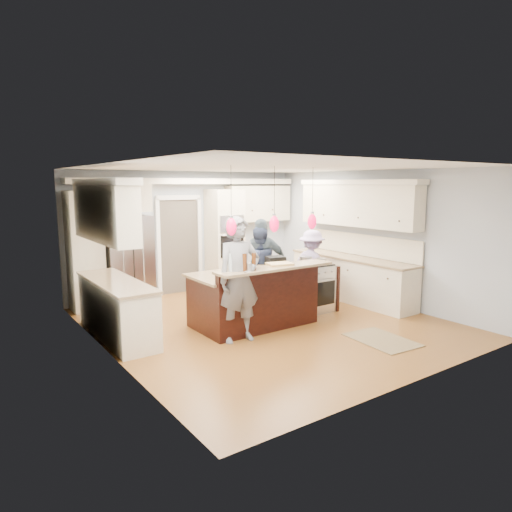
{
  "coord_description": "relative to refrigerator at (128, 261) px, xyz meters",
  "views": [
    {
      "loc": [
        -4.62,
        -6.24,
        2.44
      ],
      "look_at": [
        0.0,
        0.35,
        1.15
      ],
      "focal_mm": 32.0,
      "sensor_mm": 36.0,
      "label": 1
    }
  ],
  "objects": [
    {
      "name": "ground_plane",
      "position": [
        1.55,
        -2.64,
        -0.9
      ],
      "size": [
        6.0,
        6.0,
        0.0
      ],
      "primitive_type": "plane",
      "color": "#905E27",
      "rests_on": "ground"
    },
    {
      "name": "room_shell",
      "position": [
        1.55,
        -2.64,
        0.92
      ],
      "size": [
        5.54,
        6.04,
        2.72
      ],
      "color": "#B2BCC6",
      "rests_on": "ground"
    },
    {
      "name": "refrigerator",
      "position": [
        0.0,
        0.0,
        0.0
      ],
      "size": [
        0.9,
        0.7,
        1.8
      ],
      "primitive_type": "cube",
      "color": "#B7B7BC",
      "rests_on": "ground"
    },
    {
      "name": "oven_column",
      "position": [
        2.3,
        0.03,
        0.25
      ],
      "size": [
        0.72,
        0.69,
        2.3
      ],
      "color": "beige",
      "rests_on": "ground"
    },
    {
      "name": "back_upper_cabinets",
      "position": [
        0.8,
        0.12,
        0.77
      ],
      "size": [
        5.3,
        0.61,
        2.54
      ],
      "color": "beige",
      "rests_on": "ground"
    },
    {
      "name": "right_counter_run",
      "position": [
        3.99,
        -2.34,
        0.16
      ],
      "size": [
        0.64,
        3.1,
        2.51
      ],
      "color": "beige",
      "rests_on": "ground"
    },
    {
      "name": "left_cabinets",
      "position": [
        -0.89,
        -1.84,
        0.16
      ],
      "size": [
        0.64,
        2.3,
        2.51
      ],
      "color": "beige",
      "rests_on": "ground"
    },
    {
      "name": "kitchen_island",
      "position": [
        1.3,
        -2.57,
        -0.41
      ],
      "size": [
        2.1,
        1.46,
        1.12
      ],
      "color": "black",
      "rests_on": "ground"
    },
    {
      "name": "island_range",
      "position": [
        2.71,
        -2.49,
        -0.44
      ],
      "size": [
        0.82,
        0.71,
        0.92
      ],
      "color": "#B7B7BC",
      "rests_on": "ground"
    },
    {
      "name": "pendant_lights",
      "position": [
        1.3,
        -3.15,
        0.9
      ],
      "size": [
        1.75,
        0.15,
        1.03
      ],
      "color": "black",
      "rests_on": "ground"
    },
    {
      "name": "person_bar_end",
      "position": [
        0.65,
        -3.12,
        0.07
      ],
      "size": [
        0.75,
        0.53,
        1.95
      ],
      "primitive_type": "imported",
      "rotation": [
        0.0,
        0.0,
        -0.09
      ],
      "color": "slate",
      "rests_on": "ground"
    },
    {
      "name": "person_far_left",
      "position": [
        1.95,
        -1.79,
        -0.09
      ],
      "size": [
        0.91,
        0.79,
        1.61
      ],
      "primitive_type": "imported",
      "rotation": [
        0.0,
        0.0,
        2.89
      ],
      "color": "#2B3654",
      "rests_on": "ground"
    },
    {
      "name": "person_far_right",
      "position": [
        2.04,
        -1.79,
        -0.02
      ],
      "size": [
        1.12,
        0.85,
        1.77
      ],
      "primitive_type": "imported",
      "rotation": [
        0.0,
        0.0,
        2.68
      ],
      "color": "#475864",
      "rests_on": "ground"
    },
    {
      "name": "person_range_side",
      "position": [
        3.26,
        -1.88,
        -0.16
      ],
      "size": [
        0.8,
        1.08,
        1.48
      ],
      "primitive_type": "imported",
      "rotation": [
        0.0,
        0.0,
        1.86
      ],
      "color": "#A692C5",
      "rests_on": "ground"
    },
    {
      "name": "floor_rug",
      "position": [
        2.48,
        -4.41,
        -0.89
      ],
      "size": [
        0.82,
        1.13,
        0.01
      ],
      "primitive_type": "cube",
      "rotation": [
        0.0,
        0.0,
        -0.08
      ],
      "color": "olive",
      "rests_on": "ground"
    },
    {
      "name": "water_bottle",
      "position": [
        0.5,
        -3.12,
        0.36
      ],
      "size": [
        0.07,
        0.07,
        0.28
      ],
      "primitive_type": "cylinder",
      "rotation": [
        0.0,
        0.0,
        -0.05
      ],
      "color": "silver",
      "rests_on": "kitchen_island"
    },
    {
      "name": "beer_bottle_a",
      "position": [
        0.85,
        -3.23,
        0.35
      ],
      "size": [
        0.07,
        0.07,
        0.26
      ],
      "primitive_type": "cylinder",
      "rotation": [
        0.0,
        0.0,
        -0.14
      ],
      "color": "#4F260E",
      "rests_on": "kitchen_island"
    },
    {
      "name": "beer_bottle_b",
      "position": [
        0.68,
        -3.23,
        0.36
      ],
      "size": [
        0.08,
        0.08,
        0.27
      ],
      "primitive_type": "cylinder",
      "rotation": [
        0.0,
        0.0,
        0.27
      ],
      "color": "#4F260E",
      "rests_on": "kitchen_island"
    },
    {
      "name": "beer_bottle_c",
      "position": [
        0.65,
        -3.12,
        0.33
      ],
      "size": [
        0.07,
        0.07,
        0.21
      ],
      "primitive_type": "cylinder",
      "rotation": [
        0.0,
        0.0,
        0.25
      ],
      "color": "#4F260E",
      "rests_on": "kitchen_island"
    },
    {
      "name": "drink_can",
      "position": [
        0.73,
        -3.28,
        0.28
      ],
      "size": [
        0.07,
        0.07,
        0.13
      ],
      "primitive_type": "cylinder",
      "rotation": [
        0.0,
        0.0,
        -0.04
      ],
      "color": "#B7B7BC",
      "rests_on": "kitchen_island"
    },
    {
      "name": "cutting_board",
      "position": [
        1.45,
        -3.11,
        0.24
      ],
      "size": [
        0.45,
        0.37,
        0.03
      ],
      "primitive_type": "cube",
      "rotation": [
        0.0,
        0.0,
        -0.22
      ],
      "color": "tan",
      "rests_on": "kitchen_island"
    },
    {
      "name": "pot_large",
      "position": [
        2.62,
        -2.41,
        0.09
      ],
      "size": [
        0.24,
        0.24,
        0.14
      ],
      "primitive_type": "cylinder",
      "color": "#B7B7BC",
      "rests_on": "island_range"
    },
    {
      "name": "pot_small",
      "position": [
        2.92,
        -2.52,
        0.07
      ],
      "size": [
        0.19,
        0.19,
        0.09
      ],
      "primitive_type": "cylinder",
      "color": "#B7B7BC",
      "rests_on": "island_range"
    }
  ]
}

